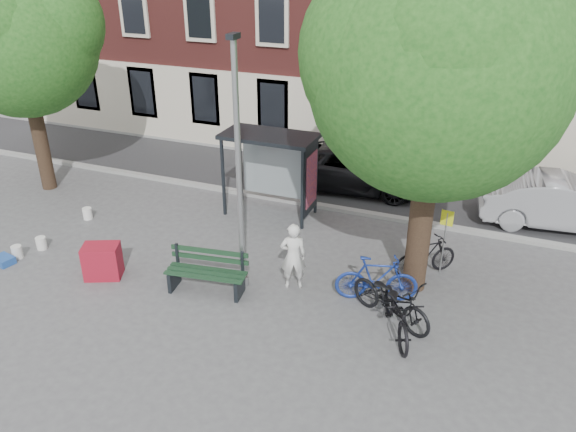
% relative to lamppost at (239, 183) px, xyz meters
% --- Properties ---
extents(ground, '(90.00, 90.00, 0.00)m').
position_rel_lamppost_xyz_m(ground, '(0.00, 0.00, -2.78)').
color(ground, '#4C4C4F').
rests_on(ground, ground).
extents(road, '(40.00, 4.00, 0.01)m').
position_rel_lamppost_xyz_m(road, '(0.00, 7.00, -2.78)').
color(road, '#28282B').
rests_on(road, ground).
extents(curb_near, '(40.00, 0.25, 0.12)m').
position_rel_lamppost_xyz_m(curb_near, '(0.00, 5.00, -2.72)').
color(curb_near, gray).
rests_on(curb_near, ground).
extents(curb_far, '(40.00, 0.25, 0.12)m').
position_rel_lamppost_xyz_m(curb_far, '(0.00, 9.00, -2.72)').
color(curb_far, gray).
rests_on(curb_far, ground).
extents(lamppost, '(0.28, 0.35, 6.11)m').
position_rel_lamppost_xyz_m(lamppost, '(0.00, 0.00, 0.00)').
color(lamppost, '#9EA0A3').
rests_on(lamppost, ground).
extents(tree_right, '(5.76, 5.60, 8.20)m').
position_rel_lamppost_xyz_m(tree_right, '(4.01, 1.38, 2.83)').
color(tree_right, black).
rests_on(tree_right, ground).
extents(tree_left, '(5.18, 4.86, 7.40)m').
position_rel_lamppost_xyz_m(tree_left, '(-8.99, 2.88, 2.43)').
color(tree_left, black).
rests_on(tree_left, ground).
extents(bus_shelter, '(2.85, 1.45, 2.62)m').
position_rel_lamppost_xyz_m(bus_shelter, '(-0.61, 4.11, -0.87)').
color(bus_shelter, '#1E2328').
rests_on(bus_shelter, ground).
extents(painter, '(0.76, 0.65, 1.76)m').
position_rel_lamppost_xyz_m(painter, '(1.20, 0.37, -1.90)').
color(painter, silver).
rests_on(painter, ground).
extents(bench, '(2.06, 0.93, 1.02)m').
position_rel_lamppost_xyz_m(bench, '(-0.71, -0.56, -2.31)').
color(bench, '#1E2328').
rests_on(bench, ground).
extents(bike_a, '(2.31, 1.71, 1.16)m').
position_rel_lamppost_xyz_m(bike_a, '(3.75, -0.10, -2.20)').
color(bike_a, black).
rests_on(bike_a, ground).
extents(bike_b, '(2.05, 1.11, 1.19)m').
position_rel_lamppost_xyz_m(bike_b, '(3.25, 0.58, -2.19)').
color(bike_b, navy).
rests_on(bike_b, ground).
extents(bike_c, '(1.58, 2.28, 1.13)m').
position_rel_lamppost_xyz_m(bike_c, '(3.98, -0.50, -2.22)').
color(bike_c, black).
rests_on(bike_c, ground).
extents(bike_d, '(1.66, 1.54, 1.06)m').
position_rel_lamppost_xyz_m(bike_d, '(4.14, 2.20, -2.25)').
color(bike_d, black).
rests_on(bike_d, ground).
extents(car_dark, '(5.53, 2.91, 1.48)m').
position_rel_lamppost_xyz_m(car_dark, '(0.88, 7.03, -2.04)').
color(car_dark, black).
rests_on(car_dark, ground).
extents(car_silver, '(4.90, 2.21, 1.56)m').
position_rel_lamppost_xyz_m(car_silver, '(7.45, 6.45, -2.00)').
color(car_silver, '#9EA0A6').
rests_on(car_silver, ground).
extents(red_stand, '(1.07, 0.92, 0.90)m').
position_rel_lamppost_xyz_m(red_stand, '(-3.50, -1.00, -2.33)').
color(red_stand, maroon).
rests_on(red_stand, ground).
extents(blue_crate, '(0.62, 0.51, 0.20)m').
position_rel_lamppost_xyz_m(blue_crate, '(-6.42, -1.49, -2.68)').
color(blue_crate, '#204997').
rests_on(blue_crate, ground).
extents(bucket_a, '(0.28, 0.28, 0.36)m').
position_rel_lamppost_xyz_m(bucket_a, '(-6.30, -1.12, -2.60)').
color(bucket_a, silver).
rests_on(bucket_a, ground).
extents(bucket_b, '(0.31, 0.31, 0.36)m').
position_rel_lamppost_xyz_m(bucket_b, '(-6.06, -0.48, -2.60)').
color(bucket_b, silver).
rests_on(bucket_b, ground).
extents(bucket_c, '(0.30, 0.30, 0.36)m').
position_rel_lamppost_xyz_m(bucket_c, '(-6.12, 1.53, -2.60)').
color(bucket_c, white).
rests_on(bucket_c, ground).
extents(notice_sign, '(0.31, 0.06, 1.79)m').
position_rel_lamppost_xyz_m(notice_sign, '(4.52, 2.42, -1.51)').
color(notice_sign, '#9EA0A3').
rests_on(notice_sign, ground).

